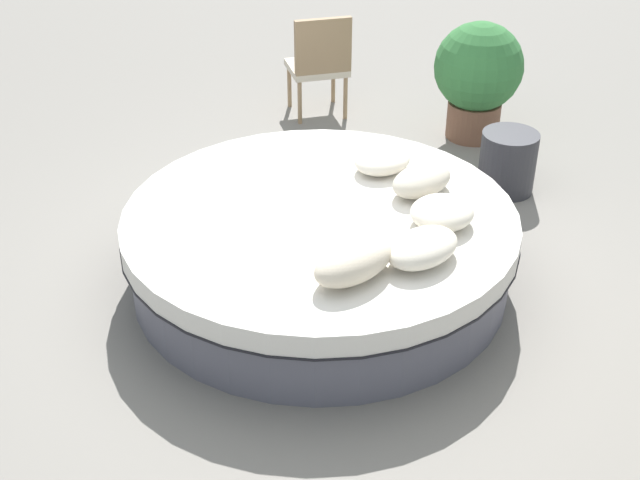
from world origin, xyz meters
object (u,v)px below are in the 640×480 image
(throw_pillow_2, at_px, (442,213))
(patio_chair, at_px, (320,60))
(planter, at_px, (478,74))
(round_bed, at_px, (320,246))
(throw_pillow_1, at_px, (423,248))
(side_table, at_px, (508,162))
(throw_pillow_0, at_px, (354,261))
(throw_pillow_4, at_px, (383,160))
(throw_pillow_3, at_px, (422,180))

(throw_pillow_2, distance_m, patio_chair, 2.97)
(planter, bearing_deg, round_bed, 15.15)
(throw_pillow_1, distance_m, side_table, 2.06)
(throw_pillow_0, relative_size, patio_chair, 0.57)
(patio_chair, xyz_separation_m, planter, (-0.69, 1.27, 0.03))
(throw_pillow_0, bearing_deg, round_bed, -119.08)
(patio_chair, height_order, planter, planter)
(throw_pillow_2, distance_m, planter, 2.51)
(round_bed, xyz_separation_m, throw_pillow_1, (-0.04, 0.82, 0.34))
(throw_pillow_4, bearing_deg, throw_pillow_1, 54.12)
(throw_pillow_0, xyz_separation_m, throw_pillow_1, (-0.41, 0.16, -0.02))
(round_bed, relative_size, side_table, 5.21)
(round_bed, height_order, throw_pillow_2, throw_pillow_2)
(throw_pillow_2, bearing_deg, throw_pillow_1, 24.42)
(throw_pillow_2, bearing_deg, planter, -147.96)
(patio_chair, bearing_deg, planter, -32.70)
(round_bed, xyz_separation_m, patio_chair, (-1.88, -1.97, 0.29))
(throw_pillow_4, xyz_separation_m, side_table, (-1.22, 0.24, -0.35))
(throw_pillow_1, distance_m, patio_chair, 3.34)
(throw_pillow_2, distance_m, side_table, 1.63)
(throw_pillow_0, bearing_deg, throw_pillow_3, -159.78)
(round_bed, height_order, throw_pillow_1, throw_pillow_1)
(throw_pillow_1, height_order, side_table, throw_pillow_1)
(planter, bearing_deg, patio_chair, -61.47)
(throw_pillow_0, xyz_separation_m, throw_pillow_3, (-1.04, -0.38, -0.01))
(throw_pillow_1, bearing_deg, side_table, -159.65)
(throw_pillow_0, distance_m, side_table, 2.41)
(throw_pillow_0, height_order, patio_chair, patio_chair)
(throw_pillow_0, xyz_separation_m, side_table, (-2.32, -0.55, -0.38))
(round_bed, height_order, throw_pillow_3, throw_pillow_3)
(throw_pillow_4, bearing_deg, planter, -162.82)
(side_table, bearing_deg, patio_chair, -88.13)
(patio_chair, bearing_deg, throw_pillow_0, -101.76)
(throw_pillow_2, height_order, throw_pillow_3, throw_pillow_3)
(throw_pillow_4, height_order, side_table, throw_pillow_4)
(throw_pillow_4, bearing_deg, round_bed, 9.82)
(planter, bearing_deg, throw_pillow_1, 30.90)
(round_bed, bearing_deg, throw_pillow_4, -170.18)
(throw_pillow_3, bearing_deg, throw_pillow_2, 57.97)
(throw_pillow_0, distance_m, throw_pillow_3, 1.11)
(throw_pillow_2, height_order, side_table, throw_pillow_2)
(throw_pillow_2, bearing_deg, throw_pillow_4, -110.07)
(throw_pillow_3, bearing_deg, throw_pillow_0, 20.22)
(throw_pillow_0, relative_size, side_table, 1.12)
(throw_pillow_3, height_order, planter, planter)
(round_bed, relative_size, throw_pillow_1, 5.11)
(side_table, bearing_deg, throw_pillow_3, 7.45)
(round_bed, distance_m, planter, 2.69)
(round_bed, bearing_deg, patio_chair, -133.69)
(throw_pillow_2, bearing_deg, side_table, -160.78)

